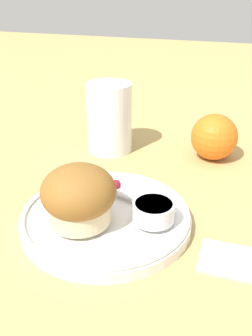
{
  "coord_description": "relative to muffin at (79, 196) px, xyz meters",
  "views": [
    {
      "loc": [
        0.14,
        -0.36,
        0.27
      ],
      "look_at": [
        0.01,
        0.05,
        0.06
      ],
      "focal_mm": 40.0,
      "sensor_mm": 36.0,
      "label": 1
    }
  ],
  "objects": [
    {
      "name": "juice_glass",
      "position": [
        -0.05,
        0.24,
        0.01
      ],
      "size": [
        0.08,
        0.08,
        0.12
      ],
      "color": "silver",
      "rests_on": "ground_plane"
    },
    {
      "name": "plate",
      "position": [
        0.03,
        0.03,
        -0.04
      ],
      "size": [
        0.21,
        0.21,
        0.02
      ],
      "color": "white",
      "rests_on": "ground_plane"
    },
    {
      "name": "ground_plane",
      "position": [
        0.02,
        0.03,
        -0.05
      ],
      "size": [
        3.0,
        3.0,
        0.0
      ],
      "primitive_type": "plane",
      "color": "tan"
    },
    {
      "name": "orange_fruit",
      "position": [
        0.12,
        0.26,
        -0.01
      ],
      "size": [
        0.08,
        0.08,
        0.08
      ],
      "color": "orange",
      "rests_on": "ground_plane"
    },
    {
      "name": "berry_pair",
      "position": [
        0.01,
        0.08,
        -0.03
      ],
      "size": [
        0.03,
        0.01,
        0.01
      ],
      "color": "maroon",
      "rests_on": "plate"
    },
    {
      "name": "folded_napkin",
      "position": [
        0.19,
        0.0,
        -0.05
      ],
      "size": [
        0.1,
        0.06,
        0.01
      ],
      "color": "beige",
      "rests_on": "ground_plane"
    },
    {
      "name": "muffin",
      "position": [
        0.0,
        0.0,
        0.0
      ],
      "size": [
        0.09,
        0.09,
        0.07
      ],
      "color": "beige",
      "rests_on": "plate"
    },
    {
      "name": "cream_ramekin",
      "position": [
        0.08,
        0.03,
        -0.02
      ],
      "size": [
        0.05,
        0.05,
        0.02
      ],
      "color": "silver",
      "rests_on": "plate"
    },
    {
      "name": "butter_knife",
      "position": [
        0.03,
        0.07,
        -0.03
      ],
      "size": [
        0.15,
        0.06,
        0.0
      ],
      "rotation": [
        0.0,
        0.0,
        -0.3
      ],
      "color": "silver",
      "rests_on": "plate"
    }
  ]
}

